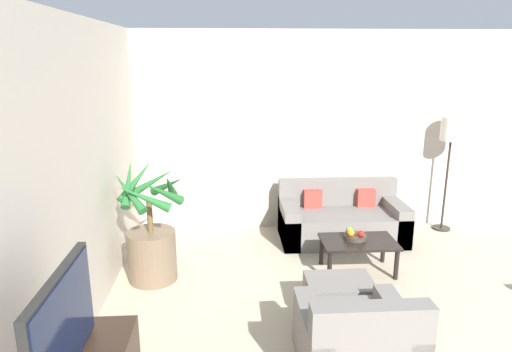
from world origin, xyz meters
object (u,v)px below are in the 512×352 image
potted_palm (151,240)px  sofa_loveseat (341,220)px  television (63,327)px  floor_lamp (451,136)px  fruit_bowl (355,237)px  armchair (356,344)px  apple_green (349,230)px  apple_red (361,234)px  ottoman (339,297)px  orange_fruit (351,233)px  coffee_table (358,245)px

potted_palm → sofa_loveseat: bearing=23.2°
television → floor_lamp: bearing=42.9°
fruit_bowl → armchair: armchair is taller
apple_green → television: bearing=-131.9°
fruit_bowl → apple_red: apple_red is taller
apple_green → armchair: (-0.41, -1.79, -0.21)m
television → floor_lamp: floor_lamp is taller
television → potted_palm: 2.42m
sofa_loveseat → floor_lamp: 1.86m
ottoman → apple_red: bearing=62.7°
apple_green → orange_fruit: size_ratio=0.92×
sofa_loveseat → ottoman: 1.88m
television → sofa_loveseat: television is taller
floor_lamp → apple_green: (-1.63, -1.09, -0.87)m
sofa_loveseat → coffee_table: (-0.04, -0.95, 0.06)m
television → coffee_table: (2.34, 2.41, -0.63)m
coffee_table → ottoman: (-0.42, -0.87, -0.14)m
coffee_table → armchair: size_ratio=0.98×
fruit_bowl → apple_green: bearing=135.4°
sofa_loveseat → armchair: size_ratio=1.90×
sofa_loveseat → ottoman: bearing=-104.4°
sofa_loveseat → fruit_bowl: bearing=-94.6°
fruit_bowl → floor_lamp: bearing=36.1°
sofa_loveseat → armchair: 2.68m
fruit_bowl → ottoman: 1.03m
potted_palm → orange_fruit: bearing=1.4°
potted_palm → apple_green: bearing=4.0°
floor_lamp → apple_green: floor_lamp is taller
potted_palm → ottoman: bearing=-24.0°
floor_lamp → apple_red: size_ratio=20.82×
potted_palm → coffee_table: potted_palm is taller
potted_palm → apple_green: potted_palm is taller
coffee_table → apple_red: apple_red is taller
sofa_loveseat → apple_green: (-0.13, -0.84, 0.20)m
sofa_loveseat → coffee_table: bearing=-92.6°
apple_red → armchair: (-0.51, -1.66, -0.21)m
armchair → ottoman: 0.82m
apple_green → orange_fruit: 0.10m
television → fruit_bowl: size_ratio=3.49×
coffee_table → apple_green: bearing=128.2°
television → coffee_table: size_ratio=1.07×
orange_fruit → armchair: (-0.40, -1.69, -0.21)m
apple_red → fruit_bowl: bearing=122.9°
coffee_table → orange_fruit: 0.17m
sofa_loveseat → ottoman: size_ratio=2.61×
sofa_loveseat → apple_red: bearing=-91.6°
coffee_table → fruit_bowl: fruit_bowl is taller
television → potted_palm: size_ratio=0.67×
armchair → apple_green: bearing=77.2°
apple_green → ottoman: apple_green is taller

